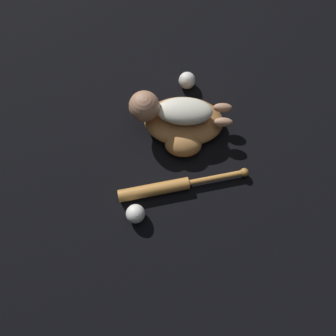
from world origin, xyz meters
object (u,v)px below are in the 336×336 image
baby_figure (169,109)px  baseball_bat (167,187)px  baseball_glove (184,125)px  baseball_spare (187,80)px  baseball (136,214)px

baby_figure → baseball_bat: (0.06, 0.27, -0.10)m
baby_figure → baseball_bat: 0.30m
baseball_glove → baby_figure: 0.11m
baseball_spare → baby_figure: bearing=57.4°
baby_figure → baseball_spare: bearing=-122.6°
baseball_bat → baseball: size_ratio=7.16×
baseball → baby_figure: bearing=-118.0°
baby_figure → baseball: bearing=62.0°
baseball_bat → baseball_spare: baseball_spare is taller
baby_figure → baseball_spare: size_ratio=5.57×
baseball_bat → baseball: bearing=31.7°
baseball_glove → baseball_spare: bearing=-105.7°
baby_figure → baseball_spare: 0.23m
baseball_glove → baseball: baseball_glove is taller
baseball_bat → baseball: 0.16m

